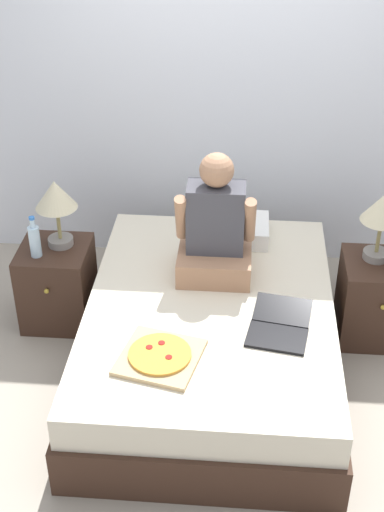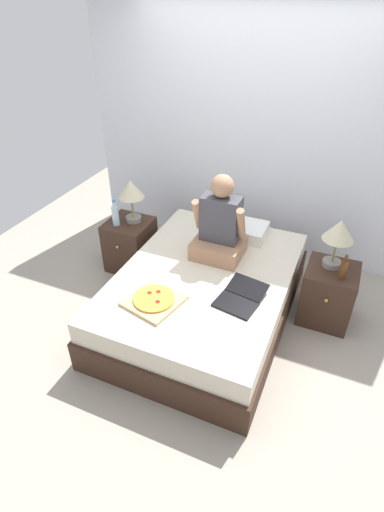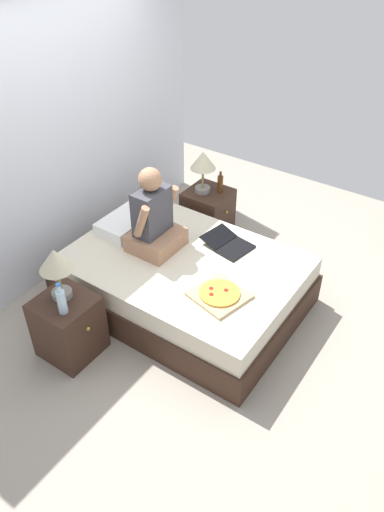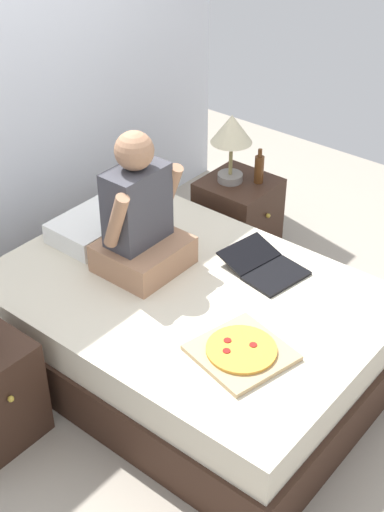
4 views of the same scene
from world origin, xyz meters
TOP-DOWN VIEW (x-y plane):
  - ground_plane at (0.00, 0.00)m, footprint 5.69×5.69m
  - wall_back at (0.00, 1.38)m, footprint 3.69×0.12m
  - bed at (0.00, 0.00)m, footprint 1.46×2.04m
  - nightstand_left at (-1.02, 0.42)m, footprint 0.44×0.47m
  - lamp_on_left_nightstand at (-0.98, 0.47)m, footprint 0.26×0.26m
  - water_bottle at (-1.10, 0.33)m, footprint 0.07×0.07m
  - nightstand_right at (1.02, 0.42)m, footprint 0.44×0.47m
  - lamp_on_right_nightstand at (0.99, 0.47)m, footprint 0.26×0.26m
  - pillow at (0.08, 0.74)m, footprint 0.52×0.34m
  - person_seated at (0.01, 0.33)m, footprint 0.47×0.40m
  - laptop at (0.39, -0.23)m, footprint 0.38×0.46m
  - pizza_box at (-0.23, -0.51)m, footprint 0.48×0.48m

SIDE VIEW (x-z plane):
  - ground_plane at x=0.00m, z-range 0.00..0.00m
  - bed at x=0.00m, z-range 0.00..0.49m
  - nightstand_left at x=-1.02m, z-range 0.00..0.55m
  - nightstand_right at x=1.02m, z-range 0.00..0.55m
  - pizza_box at x=-0.23m, z-range 0.49..0.53m
  - laptop at x=0.39m, z-range 0.48..0.55m
  - pillow at x=0.08m, z-range 0.49..0.61m
  - water_bottle at x=-1.10m, z-range 0.52..0.80m
  - person_seated at x=0.01m, z-range 0.39..1.17m
  - lamp_on_left_nightstand at x=-0.98m, z-range 0.65..1.10m
  - lamp_on_right_nightstand at x=0.99m, z-range 0.65..1.10m
  - wall_back at x=0.00m, z-range 0.00..2.50m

